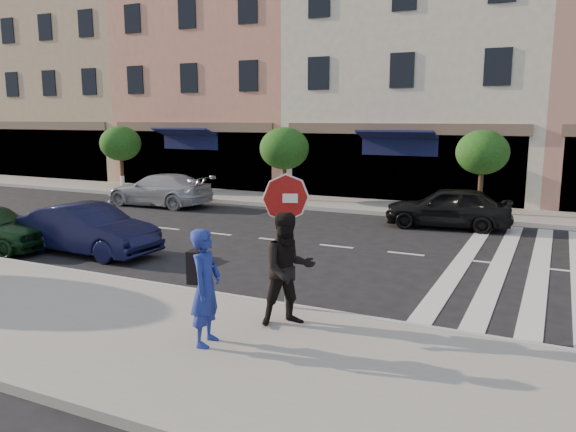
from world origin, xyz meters
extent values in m
plane|color=black|center=(0.00, 0.00, 0.00)|extent=(120.00, 120.00, 0.00)
cube|color=gray|center=(0.00, -3.75, 0.07)|extent=(60.00, 4.50, 0.15)
cube|color=gray|center=(0.00, 11.00, 0.07)|extent=(60.00, 3.00, 0.15)
cube|color=tan|center=(-22.00, 17.00, 6.00)|extent=(12.00, 9.00, 12.00)
cube|color=tan|center=(-11.00, 17.00, 7.00)|extent=(10.00, 9.00, 14.00)
cube|color=beige|center=(-0.50, 17.00, 5.50)|extent=(11.00, 9.00, 11.00)
cylinder|color=#473323|center=(-14.00, 10.80, 0.98)|extent=(0.18, 0.18, 1.65)
cylinder|color=silver|center=(-14.00, 10.80, 0.45)|extent=(0.20, 0.20, 0.60)
ellipsoid|color=#154A15|center=(-14.00, 10.80, 2.35)|extent=(2.00, 2.00, 1.70)
cylinder|color=#473323|center=(-5.00, 10.80, 0.95)|extent=(0.18, 0.18, 1.60)
cylinder|color=silver|center=(-5.00, 10.80, 0.45)|extent=(0.20, 0.20, 0.60)
ellipsoid|color=#154A15|center=(-5.00, 10.80, 2.32)|extent=(2.10, 2.10, 1.79)
cylinder|color=#473323|center=(3.00, 10.80, 1.00)|extent=(0.18, 0.18, 1.71)
cylinder|color=silver|center=(3.00, 10.80, 0.45)|extent=(0.20, 0.20, 0.60)
ellipsoid|color=#154A15|center=(3.00, 10.80, 2.38)|extent=(1.90, 1.90, 1.62)
cylinder|color=gray|center=(1.18, -1.65, 1.28)|extent=(0.09, 0.09, 2.26)
cylinder|color=white|center=(1.18, -1.66, 2.20)|extent=(0.83, 0.32, 0.88)
cylinder|color=#9E1411|center=(1.18, -1.68, 2.20)|extent=(0.78, 0.32, 0.82)
cube|color=white|center=(1.18, -1.71, 2.20)|extent=(0.44, 0.18, 0.16)
imported|color=navy|center=(0.81, -3.72, 1.06)|extent=(0.55, 0.73, 1.83)
imported|color=black|center=(1.58, -2.42, 1.11)|extent=(1.18, 1.18, 1.93)
imported|color=black|center=(-5.68, 0.30, 0.67)|extent=(4.07, 1.50, 1.33)
imported|color=#A9A9AF|center=(-9.28, 7.76, 0.67)|extent=(4.62, 1.94, 1.33)
imported|color=black|center=(2.33, 8.18, 0.69)|extent=(4.23, 2.12, 1.38)
camera|label=1|loc=(5.55, -10.61, 3.64)|focal=35.00mm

